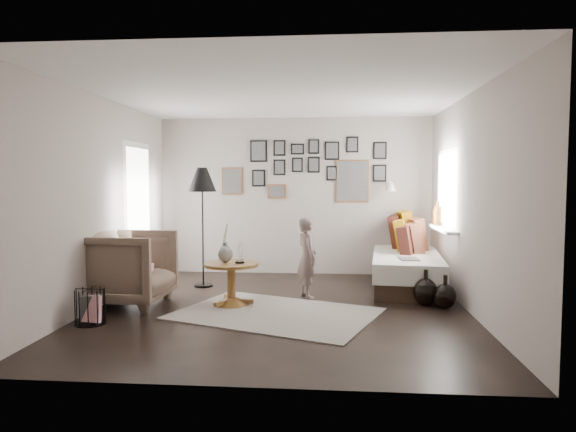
# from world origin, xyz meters

# --- Properties ---
(ground) EXTENTS (4.80, 4.80, 0.00)m
(ground) POSITION_xyz_m (0.00, 0.00, 0.00)
(ground) COLOR black
(ground) RESTS_ON ground
(wall_back) EXTENTS (4.50, 0.00, 4.50)m
(wall_back) POSITION_xyz_m (0.00, 2.40, 1.30)
(wall_back) COLOR #A1958D
(wall_back) RESTS_ON ground
(wall_front) EXTENTS (4.50, 0.00, 4.50)m
(wall_front) POSITION_xyz_m (0.00, -2.40, 1.30)
(wall_front) COLOR #A1958D
(wall_front) RESTS_ON ground
(wall_left) EXTENTS (0.00, 4.80, 4.80)m
(wall_left) POSITION_xyz_m (-2.25, 0.00, 1.30)
(wall_left) COLOR #A1958D
(wall_left) RESTS_ON ground
(wall_right) EXTENTS (0.00, 4.80, 4.80)m
(wall_right) POSITION_xyz_m (2.25, 0.00, 1.30)
(wall_right) COLOR #A1958D
(wall_right) RESTS_ON ground
(ceiling) EXTENTS (4.80, 4.80, 0.00)m
(ceiling) POSITION_xyz_m (0.00, 0.00, 2.60)
(ceiling) COLOR white
(ceiling) RESTS_ON wall_back
(door_left) EXTENTS (0.00, 2.14, 2.14)m
(door_left) POSITION_xyz_m (-2.23, 1.20, 1.05)
(door_left) COLOR white
(door_left) RESTS_ON wall_left
(window_right) EXTENTS (0.15, 1.32, 1.30)m
(window_right) POSITION_xyz_m (2.18, 1.34, 0.93)
(window_right) COLOR white
(window_right) RESTS_ON wall_right
(gallery_wall) EXTENTS (2.74, 0.03, 1.08)m
(gallery_wall) POSITION_xyz_m (0.29, 2.38, 1.74)
(gallery_wall) COLOR brown
(gallery_wall) RESTS_ON wall_back
(wall_sconce) EXTENTS (0.18, 0.36, 0.16)m
(wall_sconce) POSITION_xyz_m (1.55, 2.13, 1.46)
(wall_sconce) COLOR white
(wall_sconce) RESTS_ON wall_back
(rug) EXTENTS (2.64, 2.25, 0.01)m
(rug) POSITION_xyz_m (-0.03, -0.26, 0.01)
(rug) COLOR beige
(rug) RESTS_ON ground
(pedestal_table) EXTENTS (0.68, 0.68, 0.54)m
(pedestal_table) POSITION_xyz_m (-0.63, 0.12, 0.25)
(pedestal_table) COLOR brown
(pedestal_table) RESTS_ON ground
(vase) EXTENTS (0.20, 0.20, 0.49)m
(vase) POSITION_xyz_m (-0.71, 0.14, 0.69)
(vase) COLOR black
(vase) RESTS_ON pedestal_table
(candles) EXTENTS (0.12, 0.12, 0.25)m
(candles) POSITION_xyz_m (-0.52, 0.12, 0.66)
(candles) COLOR black
(candles) RESTS_ON pedestal_table
(daybed) EXTENTS (1.15, 2.29, 1.08)m
(daybed) POSITION_xyz_m (1.71, 1.50, 0.35)
(daybed) COLOR black
(daybed) RESTS_ON ground
(magazine_on_daybed) EXTENTS (0.27, 0.35, 0.02)m
(magazine_on_daybed) POSITION_xyz_m (1.66, 0.84, 0.50)
(magazine_on_daybed) COLOR black
(magazine_on_daybed) RESTS_ON daybed
(armchair) EXTENTS (1.06, 1.03, 0.94)m
(armchair) POSITION_xyz_m (-1.94, 0.04, 0.47)
(armchair) COLOR brown
(armchair) RESTS_ON ground
(armchair_cushion) EXTENTS (0.45, 0.46, 0.19)m
(armchair_cushion) POSITION_xyz_m (-1.91, 0.09, 0.48)
(armchair_cushion) COLOR white
(armchair_cushion) RESTS_ON armchair
(floor_lamp) EXTENTS (0.41, 0.41, 1.75)m
(floor_lamp) POSITION_xyz_m (-1.26, 1.21, 1.51)
(floor_lamp) COLOR black
(floor_lamp) RESTS_ON ground
(magazine_basket) EXTENTS (0.31, 0.31, 0.39)m
(magazine_basket) POSITION_xyz_m (-2.00, -0.85, 0.19)
(magazine_basket) COLOR black
(magazine_basket) RESTS_ON ground
(demijohn_large) EXTENTS (0.30, 0.30, 0.46)m
(demijohn_large) POSITION_xyz_m (1.79, 0.28, 0.18)
(demijohn_large) COLOR black
(demijohn_large) RESTS_ON ground
(demijohn_small) EXTENTS (0.27, 0.27, 0.42)m
(demijohn_small) POSITION_xyz_m (2.00, 0.16, 0.16)
(demijohn_small) COLOR black
(demijohn_small) RESTS_ON ground
(child) EXTENTS (0.40, 0.46, 1.08)m
(child) POSITION_xyz_m (0.29, 0.61, 0.54)
(child) COLOR #65524F
(child) RESTS_ON ground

